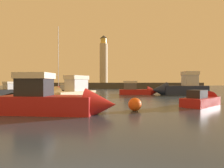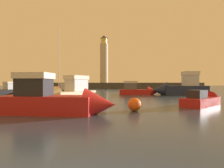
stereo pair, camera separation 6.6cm
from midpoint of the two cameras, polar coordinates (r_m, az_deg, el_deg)
The scene contains 12 objects.
ground_plane at distance 33.92m, azimuth -0.91°, elevation -3.10°, with size 220.00×220.00×0.00m, color #2D3D51.
breakwater at distance 65.37m, azimuth -0.09°, elevation -0.51°, with size 63.13×5.73×2.11m, color #423F3D.
lighthouse at distance 65.97m, azimuth -2.67°, elevation 7.44°, with size 2.87×2.87×17.05m.
motorboat_0 at distance 31.93m, azimuth -12.42°, elevation -2.24°, with size 6.22×4.62×2.40m.
motorboat_1 at distance 12.53m, azimuth -16.22°, elevation -5.12°, with size 7.87×2.73×3.11m.
motorboat_2 at distance 32.90m, azimuth 19.97°, elevation -1.18°, with size 9.35×3.37×4.46m.
motorboat_3 at distance 18.89m, azimuth 27.07°, elevation -4.47°, with size 5.41×5.24×1.86m.
motorboat_4 at distance 21.86m, azimuth -13.80°, elevation -2.61°, with size 5.80×8.08×3.47m.
motorboat_5 at distance 32.09m, azimuth 8.52°, elevation -1.96°, with size 6.81×2.18×2.86m.
motorboat_6 at distance 34.38m, azimuth -27.92°, elevation -1.89°, with size 4.57×6.27×2.52m.
sailboat_moored at distance 41.34m, azimuth -17.52°, elevation -1.51°, with size 7.16×7.36×14.50m.
mooring_buoy at distance 13.31m, azimuth 7.03°, elevation -6.36°, with size 0.97×0.97×0.97m, color #EA5919.
Camera 1 is at (0.98, -2.33, 2.04)m, focal length 29.16 mm.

